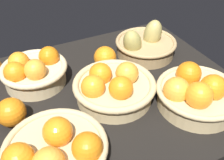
{
  "coord_description": "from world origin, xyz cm",
  "views": [
    {
      "loc": [
        29.43,
        60.57,
        59.09
      ],
      "look_at": [
        -0.33,
        0.06,
        7.0
      ],
      "focal_mm": 42.83,
      "sensor_mm": 36.0,
      "label": 1
    }
  ],
  "objects_px": {
    "basket_near_left_pears": "(145,45)",
    "basket_far_left": "(196,93)",
    "loose_orange_back_gap": "(11,112)",
    "basket_far_right": "(55,151)",
    "basket_center": "(113,87)",
    "loose_orange_front_gap": "(105,58)",
    "basket_near_right": "(33,71)"
  },
  "relations": [
    {
      "from": "basket_near_left_pears",
      "to": "basket_far_left",
      "type": "xyz_separation_m",
      "value": [
        0.02,
        0.32,
        0.01
      ]
    },
    {
      "from": "basket_near_left_pears",
      "to": "loose_orange_back_gap",
      "type": "bearing_deg",
      "value": 15.95
    },
    {
      "from": "basket_near_left_pears",
      "to": "basket_far_right",
      "type": "distance_m",
      "value": 0.56
    },
    {
      "from": "basket_center",
      "to": "loose_orange_front_gap",
      "type": "bearing_deg",
      "value": -106.55
    },
    {
      "from": "basket_near_left_pears",
      "to": "basket_near_right",
      "type": "xyz_separation_m",
      "value": [
        0.43,
        -0.01,
        0.01
      ]
    },
    {
      "from": "loose_orange_front_gap",
      "to": "loose_orange_back_gap",
      "type": "height_order",
      "value": "same"
    },
    {
      "from": "basket_center",
      "to": "loose_orange_back_gap",
      "type": "height_order",
      "value": "basket_center"
    },
    {
      "from": "basket_far_left",
      "to": "basket_near_right",
      "type": "bearing_deg",
      "value": -38.51
    },
    {
      "from": "loose_orange_front_gap",
      "to": "loose_orange_back_gap",
      "type": "xyz_separation_m",
      "value": [
        0.35,
        0.14,
        0.0
      ]
    },
    {
      "from": "basket_center",
      "to": "loose_orange_back_gap",
      "type": "xyz_separation_m",
      "value": [
        0.3,
        -0.03,
        -0.0
      ]
    },
    {
      "from": "loose_orange_front_gap",
      "to": "basket_near_left_pears",
      "type": "bearing_deg",
      "value": -175.85
    },
    {
      "from": "basket_near_left_pears",
      "to": "loose_orange_back_gap",
      "type": "relative_size",
      "value": 2.84
    },
    {
      "from": "basket_center",
      "to": "basket_near_right",
      "type": "xyz_separation_m",
      "value": [
        0.2,
        -0.18,
        0.0
      ]
    },
    {
      "from": "basket_near_left_pears",
      "to": "loose_orange_back_gap",
      "type": "xyz_separation_m",
      "value": [
        0.53,
        0.15,
        -0.0
      ]
    },
    {
      "from": "basket_near_right",
      "to": "loose_orange_back_gap",
      "type": "distance_m",
      "value": 0.18
    },
    {
      "from": "loose_orange_back_gap",
      "to": "basket_far_left",
      "type": "bearing_deg",
      "value": 161.65
    },
    {
      "from": "basket_center",
      "to": "loose_orange_back_gap",
      "type": "bearing_deg",
      "value": -5.37
    },
    {
      "from": "basket_far_left",
      "to": "loose_orange_front_gap",
      "type": "height_order",
      "value": "basket_far_left"
    },
    {
      "from": "basket_near_left_pears",
      "to": "loose_orange_front_gap",
      "type": "xyz_separation_m",
      "value": [
        0.18,
        0.01,
        -0.0
      ]
    },
    {
      "from": "loose_orange_front_gap",
      "to": "basket_near_right",
      "type": "bearing_deg",
      "value": -4.2
    },
    {
      "from": "basket_center",
      "to": "basket_far_left",
      "type": "xyz_separation_m",
      "value": [
        -0.21,
        0.14,
        0.0
      ]
    },
    {
      "from": "basket_far_left",
      "to": "basket_center",
      "type": "bearing_deg",
      "value": -34.21
    },
    {
      "from": "basket_near_right",
      "to": "loose_orange_front_gap",
      "type": "distance_m",
      "value": 0.25
    },
    {
      "from": "basket_far_right",
      "to": "loose_orange_back_gap",
      "type": "distance_m",
      "value": 0.2
    },
    {
      "from": "loose_orange_front_gap",
      "to": "basket_center",
      "type": "bearing_deg",
      "value": 73.45
    },
    {
      "from": "basket_far_right",
      "to": "loose_orange_front_gap",
      "type": "height_order",
      "value": "basket_far_right"
    },
    {
      "from": "basket_center",
      "to": "basket_far_right",
      "type": "relative_size",
      "value": 1.02
    },
    {
      "from": "loose_orange_back_gap",
      "to": "basket_near_left_pears",
      "type": "bearing_deg",
      "value": -164.05
    },
    {
      "from": "basket_center",
      "to": "basket_far_left",
      "type": "relative_size",
      "value": 1.02
    },
    {
      "from": "loose_orange_front_gap",
      "to": "basket_far_left",
      "type": "bearing_deg",
      "value": 117.07
    },
    {
      "from": "basket_near_right",
      "to": "basket_far_right",
      "type": "relative_size",
      "value": 0.87
    },
    {
      "from": "basket_center",
      "to": "basket_far_left",
      "type": "bearing_deg",
      "value": 145.79
    }
  ]
}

